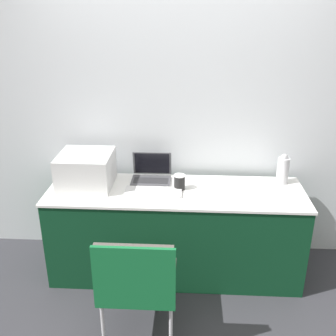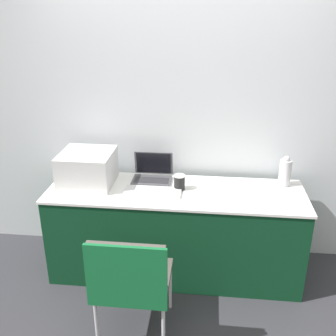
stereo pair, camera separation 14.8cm
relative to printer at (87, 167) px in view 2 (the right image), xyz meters
name	(u,v)px [view 2 (the right image)]	position (x,y,z in m)	size (l,w,h in m)	color
ground_plane	(171,293)	(0.73, -0.36, -0.92)	(14.00, 14.00, 0.00)	#333338
wall_back	(180,113)	(0.73, 0.36, 0.38)	(8.00, 0.05, 2.60)	silver
table	(175,232)	(0.73, -0.06, -0.53)	(2.06, 0.63, 0.77)	#0C381E
printer	(87,167)	(0.00, 0.00, 0.00)	(0.42, 0.42, 0.27)	silver
laptop_left	(152,174)	(0.52, 0.13, -0.10)	(0.33, 0.25, 0.22)	#4C4C51
external_keyboard	(153,192)	(0.56, -0.12, -0.14)	(0.45, 0.17, 0.02)	silver
coffee_cup	(179,182)	(0.76, -0.03, -0.09)	(0.09, 0.09, 0.12)	black
metal_pitcher	(285,172)	(1.61, 0.14, -0.03)	(0.10, 0.10, 0.26)	silver
chair	(131,278)	(0.52, -0.87, -0.39)	(0.50, 0.50, 0.85)	#4C4742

